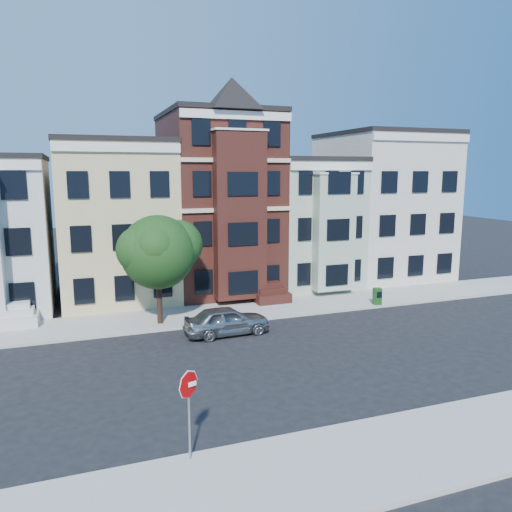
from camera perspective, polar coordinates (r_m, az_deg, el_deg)
name	(u,v)px	position (r m, az deg, el deg)	size (l,w,h in m)	color
ground	(307,358)	(23.13, 5.80, -11.52)	(120.00, 120.00, 0.00)	black
far_sidewalk	(248,311)	(30.12, -0.87, -6.25)	(60.00, 4.00, 0.15)	#9E9B93
near_sidewalk	(422,447)	(16.97, 18.40, -20.03)	(60.00, 4.00, 0.15)	#9E9B93
house_yellow	(115,223)	(34.12, -15.77, 3.70)	(7.00, 9.00, 10.00)	#CDB884
house_brown	(218,205)	(35.25, -4.38, 5.85)	(7.00, 9.00, 12.00)	#371611
house_green	(302,223)	(37.65, 5.23, 3.79)	(6.00, 9.00, 9.00)	#A1B299
house_cream	(382,207)	(41.04, 14.17, 5.42)	(8.00, 9.00, 11.00)	beige
street_tree	(158,257)	(27.14, -11.14, -0.14)	(6.28, 6.28, 7.30)	#23491A
parked_car	(227,320)	(25.93, -3.34, -7.36)	(1.77, 4.40, 1.50)	#93959A
newspaper_box	(377,296)	(31.93, 13.68, -4.50)	(0.47, 0.42, 1.04)	#19511A
stop_sign	(189,409)	(14.93, -7.67, -16.99)	(0.83, 0.12, 3.04)	#B10102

